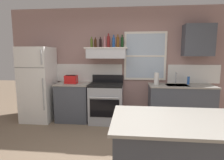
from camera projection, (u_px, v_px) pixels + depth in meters
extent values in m
cube|color=gray|center=(118.00, 64.00, 4.44)|extent=(5.40, 0.06, 2.70)
cube|color=white|center=(73.00, 73.00, 4.54)|extent=(2.50, 0.02, 0.44)
cube|color=white|center=(194.00, 74.00, 4.25)|extent=(1.20, 0.02, 0.44)
cube|color=white|center=(145.00, 56.00, 4.30)|extent=(1.00, 0.04, 1.15)
cube|color=silver|center=(145.00, 56.00, 4.28)|extent=(0.90, 0.01, 1.05)
cube|color=white|center=(145.00, 56.00, 4.28)|extent=(0.90, 0.02, 0.04)
cube|color=white|center=(38.00, 84.00, 4.31)|extent=(0.70, 0.68, 1.76)
cube|color=#333333|center=(29.00, 68.00, 3.91)|extent=(0.69, 0.00, 0.01)
cylinder|color=#A5A8AD|center=(43.00, 95.00, 3.94)|extent=(0.02, 0.02, 0.72)
cylinder|color=#A5A8AD|center=(41.00, 57.00, 3.82)|extent=(0.02, 0.02, 0.32)
cube|color=#474C56|center=(74.00, 102.00, 4.35)|extent=(0.76, 0.60, 0.88)
cube|color=#9E998E|center=(73.00, 84.00, 4.28)|extent=(0.79, 0.63, 0.03)
cube|color=red|center=(71.00, 79.00, 4.24)|extent=(0.28, 0.20, 0.19)
cube|color=black|center=(71.00, 76.00, 4.23)|extent=(0.24, 0.16, 0.01)
cube|color=black|center=(65.00, 78.00, 4.25)|extent=(0.02, 0.03, 0.02)
cube|color=#9EA0A5|center=(106.00, 104.00, 4.23)|extent=(0.76, 0.64, 0.87)
cube|color=black|center=(106.00, 85.00, 4.16)|extent=(0.76, 0.64, 0.04)
cube|color=black|center=(108.00, 78.00, 4.43)|extent=(0.76, 0.06, 0.18)
cube|color=black|center=(104.00, 108.00, 3.91)|extent=(0.65, 0.01, 0.40)
cylinder|color=silver|center=(104.00, 98.00, 3.84)|extent=(0.65, 0.03, 0.03)
cube|color=silver|center=(107.00, 54.00, 4.16)|extent=(0.88, 0.48, 0.22)
cube|color=#262628|center=(105.00, 57.00, 3.95)|extent=(0.75, 0.02, 0.04)
cube|color=white|center=(107.00, 48.00, 4.14)|extent=(0.96, 0.52, 0.02)
cylinder|color=#4C601E|center=(92.00, 43.00, 4.16)|extent=(0.06, 0.06, 0.20)
cylinder|color=#4C601E|center=(92.00, 38.00, 4.14)|extent=(0.03, 0.03, 0.05)
cylinder|color=#381E0F|center=(95.00, 44.00, 4.12)|extent=(0.06, 0.06, 0.18)
cylinder|color=#381E0F|center=(95.00, 38.00, 4.10)|extent=(0.03, 0.03, 0.05)
cylinder|color=black|center=(100.00, 43.00, 4.14)|extent=(0.06, 0.06, 0.20)
cylinder|color=black|center=(100.00, 38.00, 4.12)|extent=(0.02, 0.02, 0.05)
cylinder|color=#C67F84|center=(105.00, 43.00, 4.18)|extent=(0.07, 0.07, 0.22)
cylinder|color=#C67F84|center=(105.00, 37.00, 4.16)|extent=(0.03, 0.03, 0.06)
cylinder|color=maroon|center=(108.00, 42.00, 4.11)|extent=(0.07, 0.07, 0.26)
cylinder|color=maroon|center=(108.00, 35.00, 4.09)|extent=(0.03, 0.03, 0.06)
cylinder|color=#1E478C|center=(114.00, 43.00, 4.09)|extent=(0.07, 0.07, 0.23)
cylinder|color=#1E478C|center=(114.00, 36.00, 4.06)|extent=(0.03, 0.03, 0.06)
cylinder|color=brown|center=(118.00, 42.00, 4.09)|extent=(0.07, 0.07, 0.23)
cylinder|color=brown|center=(118.00, 36.00, 4.07)|extent=(0.03, 0.03, 0.06)
cylinder|color=#143819|center=(122.00, 43.00, 4.14)|extent=(0.07, 0.07, 0.23)
cylinder|color=#143819|center=(122.00, 36.00, 4.12)|extent=(0.03, 0.03, 0.06)
cube|color=#474C56|center=(180.00, 105.00, 4.10)|extent=(1.40, 0.60, 0.88)
cube|color=#9E998E|center=(181.00, 86.00, 4.03)|extent=(1.43, 0.63, 0.03)
cube|color=#B7BABC|center=(177.00, 85.00, 4.02)|extent=(0.48, 0.36, 0.01)
cylinder|color=silver|center=(176.00, 78.00, 4.14)|extent=(0.03, 0.03, 0.28)
cylinder|color=silver|center=(177.00, 73.00, 4.04)|extent=(0.02, 0.16, 0.02)
cylinder|color=white|center=(156.00, 79.00, 4.07)|extent=(0.11, 0.11, 0.27)
cylinder|color=blue|center=(188.00, 80.00, 4.10)|extent=(0.06, 0.06, 0.18)
cube|color=#474C56|center=(176.00, 160.00, 1.97)|extent=(1.32, 0.82, 0.88)
cube|color=#9E998E|center=(178.00, 121.00, 1.91)|extent=(1.40, 0.90, 0.03)
cube|color=#474C56|center=(198.00, 40.00, 3.99)|extent=(0.64, 0.32, 0.70)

